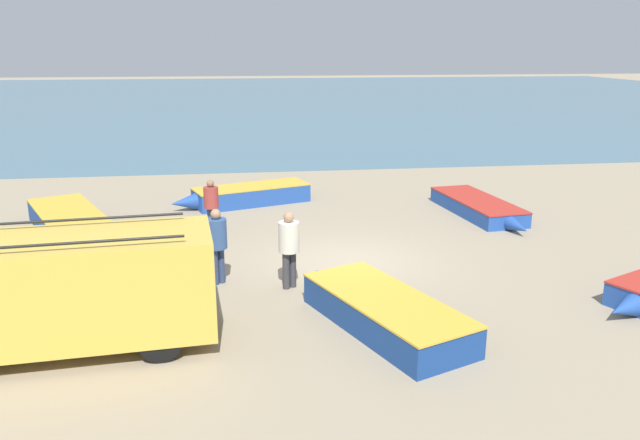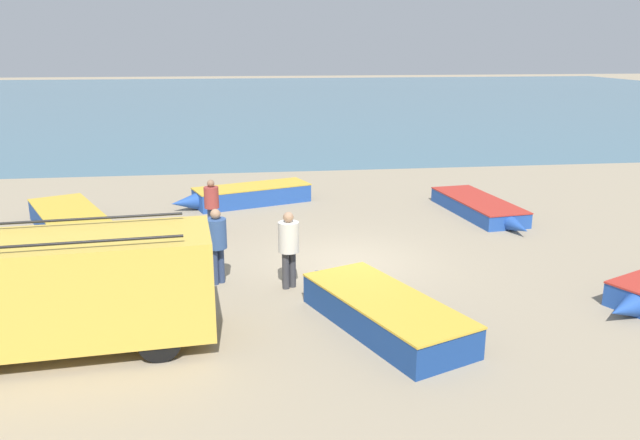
{
  "view_description": "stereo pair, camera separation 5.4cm",
  "coord_description": "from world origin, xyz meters",
  "views": [
    {
      "loc": [
        -2.76,
        -14.81,
        5.35
      ],
      "look_at": [
        -0.66,
        0.53,
        1.0
      ],
      "focal_mm": 35.0,
      "sensor_mm": 36.0,
      "label": 1
    },
    {
      "loc": [
        -2.7,
        -14.82,
        5.35
      ],
      "look_at": [
        -0.66,
        0.53,
        1.0
      ],
      "focal_mm": 35.0,
      "sensor_mm": 36.0,
      "label": 2
    }
  ],
  "objects": [
    {
      "name": "fisherman_1",
      "position": [
        -3.26,
        -1.04,
        1.07
      ],
      "size": [
        0.47,
        0.47,
        1.79
      ],
      "rotation": [
        0.0,
        0.0,
        2.23
      ],
      "color": "navy",
      "rests_on": "ground_plane"
    },
    {
      "name": "fishing_rowboat_1",
      "position": [
        5.06,
        4.02,
        0.25
      ],
      "size": [
        1.96,
        5.02,
        0.49
      ],
      "rotation": [
        0.0,
        0.0,
        4.84
      ],
      "color": "#234CA3",
      "rests_on": "ground_plane"
    },
    {
      "name": "fishing_rowboat_2",
      "position": [
        -7.76,
        3.82,
        0.33
      ],
      "size": [
        3.37,
        5.45,
        0.66
      ],
      "rotation": [
        0.0,
        0.0,
        2.01
      ],
      "color": "navy",
      "rests_on": "ground_plane"
    },
    {
      "name": "fisherman_0",
      "position": [
        -1.65,
        -1.52,
        1.07
      ],
      "size": [
        0.47,
        0.47,
        1.79
      ],
      "rotation": [
        0.0,
        0.0,
        2.09
      ],
      "color": "#38383D",
      "rests_on": "ground_plane"
    },
    {
      "name": "parked_van",
      "position": [
        -5.89,
        -3.96,
        1.18
      ],
      "size": [
        5.45,
        2.37,
        2.26
      ],
      "rotation": [
        0.0,
        0.0,
        3.23
      ],
      "color": "gold",
      "rests_on": "ground_plane"
    },
    {
      "name": "fishing_rowboat_4",
      "position": [
        -2.44,
        6.45,
        0.31
      ],
      "size": [
        4.87,
        2.56,
        0.63
      ],
      "rotation": [
        0.0,
        0.0,
        3.47
      ],
      "color": "#234CA3",
      "rests_on": "ground_plane"
    },
    {
      "name": "fishing_rowboat_3",
      "position": [
        -0.03,
        -3.72,
        0.32
      ],
      "size": [
        2.91,
        4.79,
        0.64
      ],
      "rotation": [
        0.0,
        0.0,
        1.96
      ],
      "color": "navy",
      "rests_on": "ground_plane"
    },
    {
      "name": "sea_water",
      "position": [
        0.0,
        52.0,
        0.0
      ],
      "size": [
        120.0,
        80.0,
        0.01
      ],
      "primitive_type": "cube",
      "color": "#477084",
      "rests_on": "ground_plane"
    },
    {
      "name": "fisherman_2",
      "position": [
        -3.51,
        3.01,
        0.97
      ],
      "size": [
        0.42,
        0.42,
        1.62
      ],
      "rotation": [
        0.0,
        0.0,
        4.06
      ],
      "color": "navy",
      "rests_on": "ground_plane"
    },
    {
      "name": "ground_plane",
      "position": [
        0.0,
        0.0,
        0.0
      ],
      "size": [
        200.0,
        200.0,
        0.0
      ],
      "primitive_type": "plane",
      "color": "gray"
    }
  ]
}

